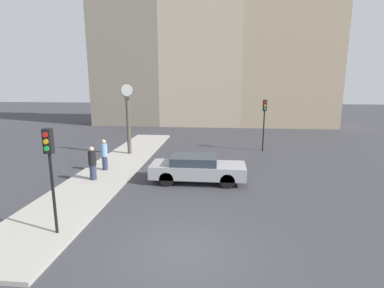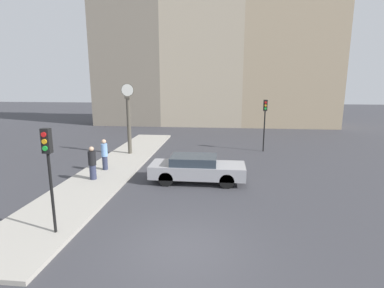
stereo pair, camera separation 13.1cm
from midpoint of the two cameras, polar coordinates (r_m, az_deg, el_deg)
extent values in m
plane|color=#38383D|center=(9.38, -2.09, -19.51)|extent=(120.00, 120.00, 0.00)
cube|color=#A39E93|center=(17.79, -14.68, -4.23)|extent=(2.93, 20.17, 0.14)
cube|color=gray|center=(36.14, -12.09, 18.24)|extent=(7.69, 5.00, 18.10)
cube|color=#B7A88E|center=(34.54, 1.68, 17.09)|extent=(8.69, 5.00, 16.06)
cube|color=tan|center=(35.14, 17.84, 15.64)|extent=(10.20, 5.00, 15.06)
cube|color=#9E9EA3|center=(14.75, 0.88, -4.99)|extent=(4.62, 1.72, 0.62)
cube|color=#2D3842|center=(14.63, 0.16, -3.04)|extent=(2.22, 1.55, 0.41)
cylinder|color=black|center=(15.50, 6.40, -5.22)|extent=(0.70, 0.22, 0.70)
cylinder|color=black|center=(14.08, 6.48, -7.01)|extent=(0.70, 0.22, 0.70)
cylinder|color=black|center=(15.71, -4.13, -4.94)|extent=(0.70, 0.22, 0.70)
cylinder|color=black|center=(14.31, -5.13, -6.67)|extent=(0.70, 0.22, 0.70)
cylinder|color=black|center=(10.41, -25.22, -8.61)|extent=(0.09, 0.09, 2.61)
cube|color=black|center=(9.98, -26.07, 0.51)|extent=(0.26, 0.20, 0.76)
cylinder|color=red|center=(9.84, -26.54, 1.57)|extent=(0.15, 0.04, 0.15)
cylinder|color=orange|center=(9.88, -26.43, 0.38)|extent=(0.15, 0.04, 0.15)
cylinder|color=green|center=(9.92, -26.32, -0.81)|extent=(0.15, 0.04, 0.15)
cylinder|color=black|center=(21.65, 13.29, 2.38)|extent=(0.09, 0.09, 2.87)
cube|color=black|center=(21.44, 13.52, 7.18)|extent=(0.26, 0.20, 0.76)
cylinder|color=red|center=(21.30, 13.60, 7.71)|extent=(0.15, 0.04, 0.15)
cylinder|color=orange|center=(21.32, 13.57, 7.15)|extent=(0.15, 0.04, 0.15)
cylinder|color=green|center=(21.33, 13.54, 6.60)|extent=(0.15, 0.04, 0.15)
cylinder|color=#4C473D|center=(20.20, -12.17, 3.28)|extent=(0.26, 0.26, 3.64)
cube|color=#4C473D|center=(20.02, -12.41, 8.66)|extent=(0.34, 0.34, 0.16)
cylinder|color=#4C473D|center=(20.00, -12.47, 9.99)|extent=(0.84, 0.04, 0.84)
cylinder|color=white|center=(20.00, -12.47, 9.99)|extent=(0.78, 0.06, 0.78)
cylinder|color=#2D334C|center=(15.55, -18.55, -5.12)|extent=(0.32, 0.32, 0.73)
cylinder|color=black|center=(15.37, -18.72, -2.60)|extent=(0.37, 0.37, 0.68)
sphere|color=tan|center=(15.27, -18.83, -0.93)|extent=(0.23, 0.23, 0.23)
cylinder|color=#2D334C|center=(17.03, -16.45, -3.51)|extent=(0.28, 0.28, 0.75)
cylinder|color=#729ED8|center=(16.86, -16.60, -1.14)|extent=(0.33, 0.33, 0.70)
sphere|color=tan|center=(16.76, -16.69, 0.42)|extent=(0.24, 0.24, 0.24)
camera|label=1|loc=(0.07, -90.22, -0.05)|focal=28.00mm
camera|label=2|loc=(0.07, 89.78, 0.05)|focal=28.00mm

